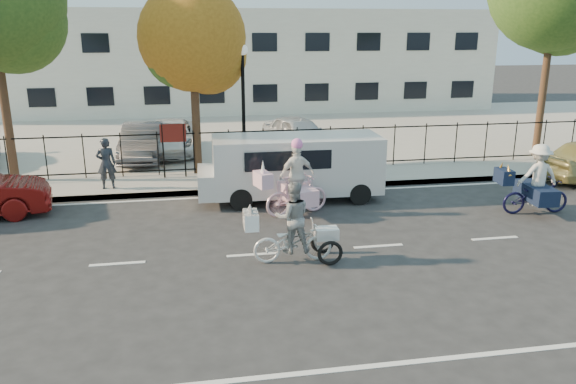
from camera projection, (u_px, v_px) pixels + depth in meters
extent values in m
plane|color=#333334|center=(253.00, 255.00, 12.84)|extent=(120.00, 120.00, 0.00)
cube|color=#A8A399|center=(235.00, 191.00, 17.59)|extent=(60.00, 0.10, 0.15)
cube|color=#A8A399|center=(232.00, 182.00, 18.58)|extent=(60.00, 2.20, 0.15)
cube|color=#A8A399|center=(218.00, 134.00, 26.99)|extent=(60.00, 15.60, 0.15)
cube|color=silver|center=(208.00, 60.00, 35.61)|extent=(34.00, 10.00, 6.00)
cylinder|color=black|center=(244.00, 116.00, 18.74)|extent=(0.12, 0.12, 4.00)
sphere|color=white|center=(242.00, 50.00, 18.13)|extent=(0.36, 0.36, 0.36)
cylinder|color=black|center=(163.00, 151.00, 18.60)|extent=(0.06, 0.06, 1.80)
cylinder|color=black|center=(185.00, 150.00, 18.72)|extent=(0.06, 0.06, 1.80)
cube|color=#59140F|center=(173.00, 133.00, 18.49)|extent=(0.85, 0.04, 0.60)
imported|color=white|center=(293.00, 242.00, 12.37)|extent=(1.75, 0.64, 0.92)
imported|color=silver|center=(293.00, 217.00, 12.21)|extent=(0.79, 0.62, 1.60)
cube|color=white|center=(251.00, 220.00, 12.07)|extent=(0.31, 0.56, 0.37)
cone|color=white|center=(250.00, 208.00, 12.12)|extent=(0.14, 0.14, 0.18)
cone|color=white|center=(251.00, 211.00, 11.89)|extent=(0.14, 0.14, 0.18)
torus|color=black|center=(330.00, 253.00, 12.20)|extent=(0.57, 0.09, 0.57)
torus|color=black|center=(323.00, 241.00, 12.87)|extent=(0.57, 0.09, 0.57)
cube|color=white|center=(327.00, 233.00, 12.44)|extent=(0.51, 0.36, 0.25)
imported|color=#F9BDCF|center=(297.00, 195.00, 15.46)|extent=(1.93, 1.02, 1.12)
imported|color=white|center=(297.00, 175.00, 15.30)|extent=(1.11, 0.70, 1.76)
cube|color=#D7A3B9|center=(263.00, 180.00, 14.88)|extent=(0.49, 0.68, 0.40)
cone|color=white|center=(263.00, 167.00, 14.78)|extent=(0.13, 0.13, 0.36)
cube|color=#D7A3B9|center=(297.00, 193.00, 15.44)|extent=(0.99, 1.57, 0.45)
sphere|color=#FF78CC|center=(297.00, 144.00, 15.05)|extent=(0.31, 0.31, 0.31)
imported|color=black|center=(535.00, 196.00, 15.59)|extent=(1.91, 0.78, 0.99)
imported|color=silver|center=(538.00, 175.00, 15.41)|extent=(1.15, 0.71, 1.72)
cube|color=black|center=(504.00, 176.00, 15.32)|extent=(0.37, 0.62, 0.39)
cone|color=#C0852D|center=(501.00, 167.00, 15.44)|extent=(0.13, 0.26, 0.35)
cone|color=#C0852D|center=(509.00, 170.00, 15.07)|extent=(0.13, 0.26, 0.35)
cube|color=black|center=(536.00, 192.00, 15.56)|extent=(0.69, 1.46, 0.44)
cube|color=silver|center=(297.00, 164.00, 16.70)|extent=(4.98, 1.94, 1.65)
cube|color=silver|center=(206.00, 183.00, 16.38)|extent=(0.50, 1.79, 0.73)
cylinder|color=black|center=(242.00, 199.00, 15.87)|extent=(0.65, 0.25, 0.64)
cylinder|color=black|center=(237.00, 184.00, 17.40)|extent=(0.65, 0.25, 0.64)
cylinder|color=black|center=(360.00, 193.00, 16.45)|extent=(0.65, 0.25, 0.64)
cylinder|color=black|center=(345.00, 179.00, 17.97)|extent=(0.65, 0.25, 0.64)
imported|color=black|center=(106.00, 163.00, 17.36)|extent=(0.63, 0.45, 1.61)
imported|color=silver|center=(170.00, 137.00, 22.42)|extent=(2.21, 4.64, 1.28)
imported|color=#4C4D54|center=(142.00, 142.00, 21.26)|extent=(1.56, 4.13, 1.35)
imported|color=#B5B8BD|center=(298.00, 134.00, 22.87)|extent=(2.91, 4.35, 1.37)
cylinder|color=#442D1D|center=(5.00, 106.00, 17.83)|extent=(0.28, 0.28, 5.20)
sphere|color=#385B1E|center=(12.00, 21.00, 17.37)|extent=(3.27, 3.27, 3.27)
cylinder|color=#442D1D|center=(196.00, 118.00, 18.98)|extent=(0.28, 0.28, 4.10)
sphere|color=#9F6219|center=(192.00, 37.00, 18.23)|extent=(3.52, 3.52, 3.52)
sphere|color=#9F6219|center=(208.00, 55.00, 18.67)|extent=(2.58, 2.58, 2.58)
cylinder|color=#442D1D|center=(544.00, 85.00, 21.55)|extent=(0.28, 0.28, 5.72)
sphere|color=#385B1E|center=(563.00, 7.00, 21.01)|extent=(3.60, 3.60, 3.60)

